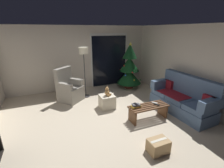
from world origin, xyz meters
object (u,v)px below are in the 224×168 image
armchair (69,89)px  teddy_bear_honey (107,92)px  remote_black (157,105)px  ottoman (107,101)px  christmas_tree (129,68)px  floor_lamp (84,56)px  couch (183,99)px  book_stack (136,106)px  cardboard_box_taped_mid_floor (158,146)px  cell_phone (136,104)px  coffee_table (148,110)px  remote_white (155,103)px

armchair → teddy_bear_honey: armchair is taller
remote_black → ottoman: (-1.03, 1.10, -0.20)m
christmas_tree → floor_lamp: christmas_tree is taller
couch → book_stack: size_ratio=7.78×
floor_lamp → couch: bearing=-42.4°
floor_lamp → cardboard_box_taped_mid_floor: 3.64m
cell_phone → ottoman: size_ratio=0.33×
remote_black → cardboard_box_taped_mid_floor: (-0.76, -1.09, -0.27)m
couch → teddy_bear_honey: 2.26m
armchair → floor_lamp: size_ratio=0.63×
remote_black → ottoman: remote_black is taller
cardboard_box_taped_mid_floor → armchair: bearing=111.4°
remote_black → teddy_bear_honey: size_ratio=0.55×
floor_lamp → christmas_tree: bearing=6.7°
coffee_table → ottoman: bearing=127.1°
coffee_table → cell_phone: (-0.36, 0.07, 0.22)m
remote_black → ottoman: bearing=-75.3°
armchair → cardboard_box_taped_mid_floor: 3.47m
remote_black → book_stack: book_stack is taller
book_stack → cell_phone: (-0.00, 0.00, 0.05)m
christmas_tree → teddy_bear_honey: christmas_tree is taller
ottoman → cardboard_box_taped_mid_floor: (0.26, -2.19, -0.07)m
remote_black → book_stack: (-0.59, 0.11, 0.03)m
couch → remote_white: (-0.95, 0.08, 0.01)m
coffee_table → cell_phone: size_ratio=7.64×
floor_lamp → book_stack: bearing=-68.1°
cardboard_box_taped_mid_floor → floor_lamp: bearing=101.5°
couch → cell_phone: 1.56m
cardboard_box_taped_mid_floor → ottoman: bearing=96.9°
armchair → ottoman: armchair is taller
couch → christmas_tree: christmas_tree is taller
ottoman → book_stack: bearing=-66.2°
remote_black → floor_lamp: bearing=-85.4°
couch → remote_white: size_ratio=12.68×
remote_white → remote_black: same height
floor_lamp → cardboard_box_taped_mid_floor: bearing=-78.5°
cell_phone → ottoman: (-0.44, 0.99, -0.28)m
coffee_table → teddy_bear_honey: 1.34m
floor_lamp → ottoman: size_ratio=4.05×
teddy_bear_honey → couch: bearing=-28.2°
remote_black → christmas_tree: (0.46, 2.45, 0.43)m
remote_black → cell_phone: bearing=-38.9°
christmas_tree → teddy_bear_honey: size_ratio=6.61×
floor_lamp → cardboard_box_taped_mid_floor: floor_lamp is taller
coffee_table → remote_white: (0.24, 0.06, 0.15)m
remote_white → book_stack: bearing=142.6°
couch → remote_black: bearing=-178.3°
book_stack → floor_lamp: 2.52m
cardboard_box_taped_mid_floor → remote_white: bearing=57.0°
teddy_bear_honey → remote_black: bearing=-47.0°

